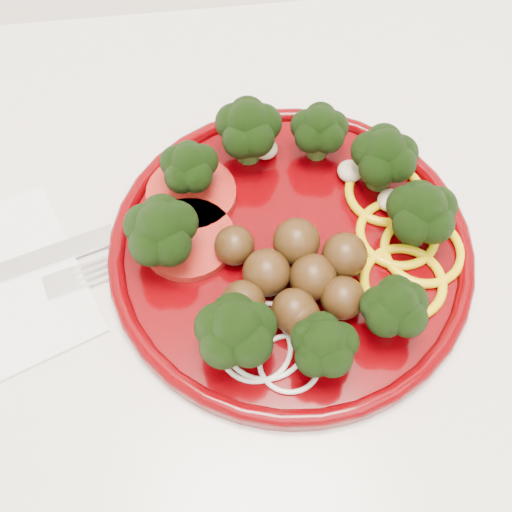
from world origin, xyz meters
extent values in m
cube|color=silver|center=(0.00, 1.70, 0.43)|extent=(2.40, 0.60, 0.87)
cube|color=silver|center=(0.00, 1.70, 0.89)|extent=(2.40, 0.60, 0.03)
cylinder|color=#4A0003|center=(-0.19, 1.68, 0.91)|extent=(0.30, 0.30, 0.01)
torus|color=#4A0003|center=(-0.19, 1.68, 0.91)|extent=(0.30, 0.30, 0.01)
sphere|color=#3F290F|center=(-0.20, 1.62, 0.93)|extent=(0.04, 0.04, 0.04)
sphere|color=#3F290F|center=(-0.23, 1.63, 0.93)|extent=(0.04, 0.04, 0.04)
sphere|color=#3F290F|center=(-0.24, 1.68, 0.93)|extent=(0.04, 0.04, 0.04)
sphere|color=#3F290F|center=(-0.15, 1.66, 0.93)|extent=(0.04, 0.04, 0.04)
sphere|color=#3F290F|center=(-0.19, 1.67, 0.93)|extent=(0.04, 0.04, 0.04)
sphere|color=#3F290F|center=(-0.16, 1.62, 0.93)|extent=(0.04, 0.04, 0.04)
sphere|color=#3F290F|center=(-0.18, 1.64, 0.93)|extent=(0.04, 0.04, 0.04)
sphere|color=#3F290F|center=(-0.21, 1.65, 0.93)|extent=(0.04, 0.04, 0.04)
sphere|color=#3F290F|center=(-0.18, 1.64, 0.93)|extent=(0.04, 0.04, 0.04)
sphere|color=#3F290F|center=(-0.19, 1.61, 0.93)|extent=(0.04, 0.04, 0.04)
torus|color=#D9B608|center=(-0.10, 1.68, 0.92)|extent=(0.07, 0.07, 0.01)
torus|color=#D9B608|center=(-0.11, 1.64, 0.92)|extent=(0.07, 0.07, 0.01)
torus|color=#D9B608|center=(-0.10, 1.73, 0.92)|extent=(0.07, 0.07, 0.01)
torus|color=#D9B608|center=(-0.08, 1.67, 0.92)|extent=(0.07, 0.07, 0.01)
cylinder|color=#720A07|center=(-0.27, 1.74, 0.92)|extent=(0.08, 0.08, 0.01)
cylinder|color=#720A07|center=(-0.27, 1.70, 0.92)|extent=(0.08, 0.08, 0.01)
torus|color=beige|center=(-0.23, 1.60, 0.91)|extent=(0.06, 0.06, 0.00)
torus|color=beige|center=(-0.21, 1.58, 0.91)|extent=(0.05, 0.05, 0.00)
torus|color=beige|center=(-0.22, 1.60, 0.91)|extent=(0.07, 0.07, 0.00)
ellipsoid|color=#C6B793|center=(-0.13, 1.75, 0.92)|extent=(0.02, 0.02, 0.02)
ellipsoid|color=#C6B793|center=(-0.20, 1.78, 0.92)|extent=(0.02, 0.02, 0.02)
ellipsoid|color=#C6B793|center=(-0.10, 1.71, 0.92)|extent=(0.02, 0.02, 0.02)
cube|color=silver|center=(-0.39, 1.70, 0.91)|extent=(0.12, 0.05, 0.00)
cube|color=silver|center=(-0.38, 1.68, 0.91)|extent=(0.03, 0.03, 0.00)
cube|color=silver|center=(-0.35, 1.67, 0.91)|extent=(0.03, 0.01, 0.00)
cube|color=silver|center=(-0.35, 1.68, 0.91)|extent=(0.03, 0.01, 0.00)
cube|color=silver|center=(-0.35, 1.69, 0.91)|extent=(0.03, 0.01, 0.00)
cube|color=silver|center=(-0.36, 1.69, 0.91)|extent=(0.03, 0.01, 0.00)
camera|label=1|loc=(-0.25, 1.42, 1.36)|focal=45.00mm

